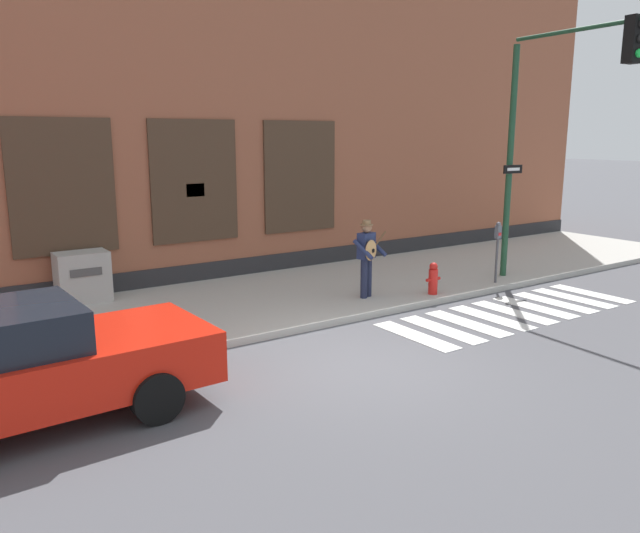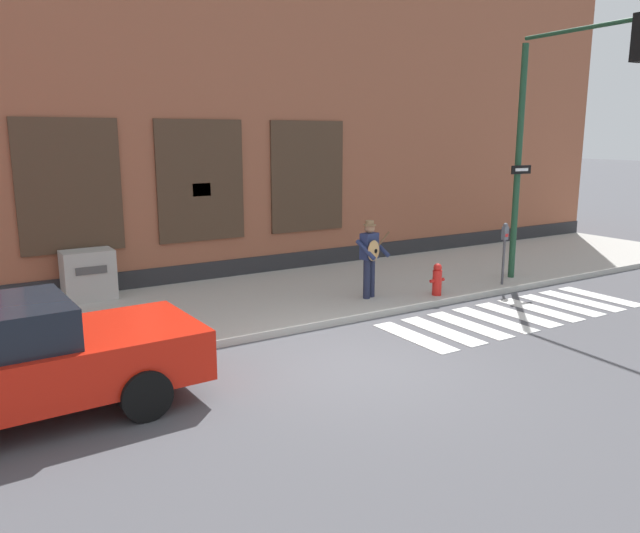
% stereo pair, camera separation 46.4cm
% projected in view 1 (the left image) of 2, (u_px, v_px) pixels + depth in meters
% --- Properties ---
extents(ground_plane, '(160.00, 160.00, 0.00)m').
position_uv_depth(ground_plane, '(360.00, 365.00, 9.78)').
color(ground_plane, '#4C4C51').
extents(sidewalk, '(28.00, 4.42, 0.14)m').
position_uv_depth(sidewalk, '(241.00, 304.00, 13.06)').
color(sidewalk, '#ADAAA3').
rests_on(sidewalk, ground).
extents(building_backdrop, '(28.00, 4.06, 8.68)m').
position_uv_depth(building_backdrop, '(159.00, 102.00, 15.58)').
color(building_backdrop, '#99563D').
rests_on(building_backdrop, ground).
extents(crosswalk, '(5.78, 1.90, 0.01)m').
position_uv_depth(crosswalk, '(513.00, 312.00, 12.63)').
color(crosswalk, silver).
rests_on(crosswalk, ground).
extents(red_car, '(4.66, 2.11, 1.53)m').
position_uv_depth(red_car, '(18.00, 367.00, 7.55)').
color(red_car, red).
rests_on(red_car, ground).
extents(busker, '(0.77, 0.64, 1.65)m').
position_uv_depth(busker, '(367.00, 254.00, 13.10)').
color(busker, '#1E233D').
rests_on(busker, sidewalk).
extents(traffic_light, '(0.64, 3.27, 5.62)m').
position_uv_depth(traffic_light, '(554.00, 113.00, 13.59)').
color(traffic_light, '#1E472D').
rests_on(traffic_light, sidewalk).
extents(parking_meter, '(0.13, 0.11, 1.44)m').
position_uv_depth(parking_meter, '(498.00, 243.00, 14.43)').
color(parking_meter, '#47474C').
rests_on(parking_meter, sidewalk).
extents(utility_box, '(1.04, 0.68, 1.05)m').
position_uv_depth(utility_box, '(83.00, 277.00, 12.86)').
color(utility_box, '#ADADA8').
rests_on(utility_box, sidewalk).
extents(fire_hydrant, '(0.38, 0.20, 0.70)m').
position_uv_depth(fire_hydrant, '(433.00, 279.00, 13.51)').
color(fire_hydrant, red).
rests_on(fire_hydrant, sidewalk).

